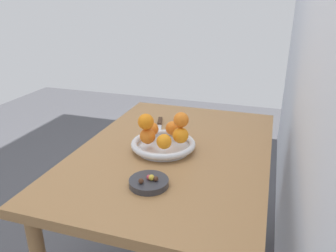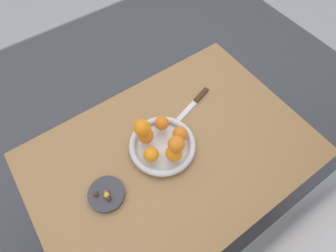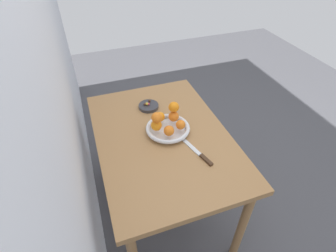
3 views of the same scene
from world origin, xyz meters
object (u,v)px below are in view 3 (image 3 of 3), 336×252
(candy_dish, at_px, (149,106))
(orange_5, at_px, (157,118))
(orange_4, at_px, (156,125))
(knife, at_px, (199,153))
(candy_ball_0, at_px, (149,101))
(orange_6, at_px, (174,107))
(candy_ball_2, at_px, (145,104))
(orange_0, at_px, (169,131))
(orange_3, at_px, (160,117))
(candy_ball_3, at_px, (147,104))
(candy_ball_1, at_px, (149,104))
(dining_table, at_px, (163,146))
(orange_1, at_px, (181,125))
(orange_2, at_px, (174,116))
(fruit_bowl, at_px, (168,129))

(candy_dish, relative_size, orange_5, 2.18)
(orange_4, xyz_separation_m, knife, (-0.23, -0.17, -0.07))
(candy_ball_0, height_order, knife, candy_ball_0)
(candy_dish, relative_size, orange_6, 2.10)
(orange_6, xyz_separation_m, candy_ball_2, (0.22, 0.12, -0.10))
(knife, bearing_deg, candy_dish, 15.50)
(orange_0, relative_size, orange_6, 0.95)
(orange_0, xyz_separation_m, orange_3, (0.14, 0.01, -0.00))
(orange_6, bearing_deg, orange_4, 113.09)
(candy_ball_0, xyz_separation_m, candy_ball_3, (-0.03, 0.03, 0.00))
(orange_0, relative_size, knife, 0.23)
(candy_dish, distance_m, candy_ball_1, 0.02)
(dining_table, xyz_separation_m, candy_ball_2, (0.29, 0.02, 0.12))
(orange_4, height_order, candy_ball_2, orange_4)
(orange_1, distance_m, orange_3, 0.14)
(dining_table, distance_m, candy_ball_0, 0.34)
(orange_0, relative_size, orange_2, 0.95)
(candy_ball_0, bearing_deg, candy_dish, 151.91)
(orange_6, distance_m, candy_ball_3, 0.27)
(fruit_bowl, relative_size, orange_2, 4.17)
(orange_3, bearing_deg, knife, -157.40)
(dining_table, xyz_separation_m, orange_2, (0.06, -0.09, 0.16))
(dining_table, relative_size, candy_ball_1, 67.19)
(orange_1, xyz_separation_m, candy_ball_0, (0.34, 0.09, -0.04))
(orange_2, bearing_deg, orange_6, -19.66)
(orange_3, distance_m, candy_ball_1, 0.21)
(orange_0, relative_size, orange_3, 1.02)
(orange_2, height_order, candy_ball_3, orange_2)
(candy_dish, bearing_deg, knife, -164.50)
(candy_dish, height_order, candy_ball_1, candy_ball_1)
(orange_2, distance_m, orange_6, 0.06)
(candy_ball_0, distance_m, candy_ball_2, 0.05)
(orange_3, xyz_separation_m, candy_ball_1, (0.20, 0.01, -0.04))
(orange_2, relative_size, orange_6, 1.00)
(orange_0, xyz_separation_m, orange_4, (0.07, 0.05, 0.00))
(knife, bearing_deg, orange_0, 36.12)
(fruit_bowl, height_order, candy_ball_2, fruit_bowl)
(orange_6, xyz_separation_m, candy_ball_3, (0.22, 0.10, -0.10))
(fruit_bowl, distance_m, knife, 0.25)
(candy_dish, distance_m, orange_6, 0.27)
(orange_0, bearing_deg, orange_6, -31.10)
(candy_ball_3, distance_m, knife, 0.52)
(orange_6, bearing_deg, candy_ball_2, 28.16)
(orange_2, distance_m, candy_ball_2, 0.26)
(orange_2, height_order, candy_ball_1, orange_2)
(candy_dish, distance_m, orange_1, 0.34)
(dining_table, xyz_separation_m, candy_ball_1, (0.29, -0.00, 0.12))
(orange_0, distance_m, candy_ball_1, 0.34)
(orange_4, height_order, candy_ball_0, orange_4)
(orange_4, distance_m, candy_ball_3, 0.28)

